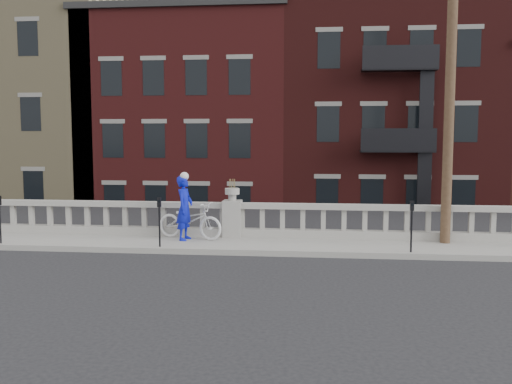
{
  "coord_description": "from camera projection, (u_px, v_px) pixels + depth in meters",
  "views": [
    {
      "loc": [
        2.55,
        -12.96,
        3.23
      ],
      "look_at": [
        0.8,
        3.2,
        1.59
      ],
      "focal_mm": 40.0,
      "sensor_mm": 36.0,
      "label": 1
    }
  ],
  "objects": [
    {
      "name": "ground",
      "position": [
        208.0,
        272.0,
        13.42
      ],
      "size": [
        120.0,
        120.0,
        0.0
      ],
      "primitive_type": "plane",
      "color": "black",
      "rests_on": "ground"
    },
    {
      "name": "sidewalk",
      "position": [
        228.0,
        245.0,
        16.38
      ],
      "size": [
        32.0,
        2.2,
        0.15
      ],
      "primitive_type": "cube",
      "color": "gray",
      "rests_on": "ground"
    },
    {
      "name": "balustrade",
      "position": [
        232.0,
        220.0,
        17.26
      ],
      "size": [
        28.0,
        0.34,
        1.03
      ],
      "color": "gray",
      "rests_on": "sidewalk"
    },
    {
      "name": "planter_pedestal",
      "position": [
        232.0,
        214.0,
        17.24
      ],
      "size": [
        0.55,
        0.55,
        1.76
      ],
      "color": "gray",
      "rests_on": "sidewalk"
    },
    {
      "name": "lower_level",
      "position": [
        286.0,
        144.0,
        35.89
      ],
      "size": [
        80.0,
        44.0,
        20.8
      ],
      "color": "#605E59",
      "rests_on": "ground"
    },
    {
      "name": "utility_pole",
      "position": [
        451.0,
        62.0,
        15.79
      ],
      "size": [
        1.6,
        0.28,
        10.0
      ],
      "color": "#422D1E",
      "rests_on": "sidewalk"
    },
    {
      "name": "parking_meter_b",
      "position": [
        0.0,
        214.0,
        16.13
      ],
      "size": [
        0.1,
        0.09,
        1.36
      ],
      "color": "black",
      "rests_on": "sidewalk"
    },
    {
      "name": "parking_meter_c",
      "position": [
        159.0,
        216.0,
        15.63
      ],
      "size": [
        0.1,
        0.09,
        1.36
      ],
      "color": "black",
      "rests_on": "sidewalk"
    },
    {
      "name": "parking_meter_d",
      "position": [
        412.0,
        220.0,
        14.91
      ],
      "size": [
        0.1,
        0.09,
        1.36
      ],
      "color": "black",
      "rests_on": "sidewalk"
    },
    {
      "name": "bicycle",
      "position": [
        190.0,
        220.0,
        16.9
      ],
      "size": [
        2.2,
        1.29,
        1.09
      ],
      "primitive_type": "imported",
      "rotation": [
        0.0,
        0.0,
        1.28
      ],
      "color": "silver",
      "rests_on": "sidewalk"
    },
    {
      "name": "cyclist",
      "position": [
        185.0,
        208.0,
        16.66
      ],
      "size": [
        0.55,
        0.75,
        1.89
      ],
      "primitive_type": "imported",
      "rotation": [
        0.0,
        0.0,
        1.42
      ],
      "color": "#0B14AF",
      "rests_on": "sidewalk"
    }
  ]
}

